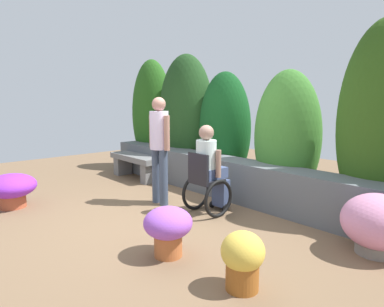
% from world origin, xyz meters
% --- Properties ---
extents(ground_plane, '(12.50, 12.50, 0.00)m').
position_xyz_m(ground_plane, '(0.00, 0.00, 0.00)').
color(ground_plane, brown).
extents(stone_retaining_wall, '(6.73, 0.52, 0.67)m').
position_xyz_m(stone_retaining_wall, '(0.00, 1.42, 0.34)').
color(stone_retaining_wall, slate).
rests_on(stone_retaining_wall, ground).
extents(hedge_backdrop, '(7.64, 1.03, 2.75)m').
position_xyz_m(hedge_backdrop, '(0.04, 1.96, 1.23)').
color(hedge_backdrop, '#265919').
rests_on(hedge_backdrop, ground).
extents(stone_bench, '(1.44, 0.43, 0.51)m').
position_xyz_m(stone_bench, '(-2.36, 0.95, 0.34)').
color(stone_bench, slate).
rests_on(stone_bench, ground).
extents(person_in_wheelchair, '(0.53, 0.66, 1.33)m').
position_xyz_m(person_in_wheelchair, '(0.29, 0.55, 0.62)').
color(person_in_wheelchair, black).
rests_on(person_in_wheelchair, ground).
extents(person_standing_companion, '(0.49, 0.30, 1.73)m').
position_xyz_m(person_standing_companion, '(-0.57, 0.28, 1.00)').
color(person_standing_companion, '#3F4C63').
rests_on(person_standing_companion, ground).
extents(flower_pot_purple_near, '(0.75, 0.75, 0.54)m').
position_xyz_m(flower_pot_purple_near, '(-1.95, -1.60, 0.31)').
color(flower_pot_purple_near, '#B35334').
rests_on(flower_pot_purple_near, ground).
extents(flower_pot_terracotta_by_wall, '(0.53, 0.53, 0.55)m').
position_xyz_m(flower_pot_terracotta_by_wall, '(1.03, -0.79, 0.33)').
color(flower_pot_terracotta_by_wall, '#B66132').
rests_on(flower_pot_terracotta_by_wall, ground).
extents(flower_pot_red_accent, '(0.40, 0.40, 0.54)m').
position_xyz_m(flower_pot_red_accent, '(2.00, -0.70, 0.30)').
color(flower_pot_red_accent, '#9B551E').
rests_on(flower_pot_red_accent, ground).
extents(flower_pot_small_foreground, '(0.78, 0.78, 0.68)m').
position_xyz_m(flower_pot_small_foreground, '(2.52, 0.98, 0.34)').
color(flower_pot_small_foreground, slate).
rests_on(flower_pot_small_foreground, ground).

